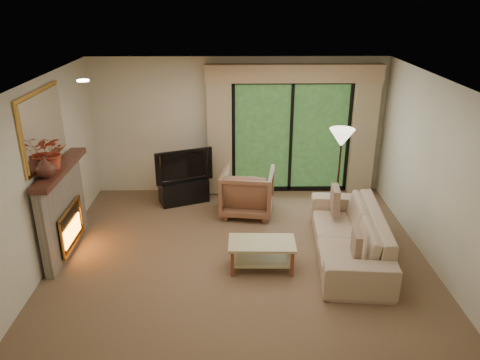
{
  "coord_description": "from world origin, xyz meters",
  "views": [
    {
      "loc": [
        -0.09,
        -6.08,
        3.69
      ],
      "look_at": [
        0.0,
        0.3,
        1.1
      ],
      "focal_mm": 35.0,
      "sensor_mm": 36.0,
      "label": 1
    }
  ],
  "objects_px": {
    "armchair": "(248,192)",
    "coffee_table": "(262,255)",
    "sofa": "(349,234)",
    "media_console": "(184,191)"
  },
  "relations": [
    {
      "from": "armchair",
      "to": "sofa",
      "type": "relative_size",
      "value": 0.37
    },
    {
      "from": "media_console",
      "to": "sofa",
      "type": "xyz_separation_m",
      "value": [
        2.63,
        -1.96,
        0.13
      ]
    },
    {
      "from": "armchair",
      "to": "coffee_table",
      "type": "distance_m",
      "value": 1.81
    },
    {
      "from": "armchair",
      "to": "sofa",
      "type": "distance_m",
      "value": 2.06
    },
    {
      "from": "sofa",
      "to": "coffee_table",
      "type": "height_order",
      "value": "sofa"
    },
    {
      "from": "coffee_table",
      "to": "sofa",
      "type": "bearing_deg",
      "value": 15.85
    },
    {
      "from": "sofa",
      "to": "coffee_table",
      "type": "distance_m",
      "value": 1.36
    },
    {
      "from": "sofa",
      "to": "coffee_table",
      "type": "bearing_deg",
      "value": -70.57
    },
    {
      "from": "armchair",
      "to": "coffee_table",
      "type": "xyz_separation_m",
      "value": [
        0.15,
        -1.8,
        -0.2
      ]
    },
    {
      "from": "media_console",
      "to": "armchair",
      "type": "xyz_separation_m",
      "value": [
        1.18,
        -0.5,
        0.19
      ]
    }
  ]
}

